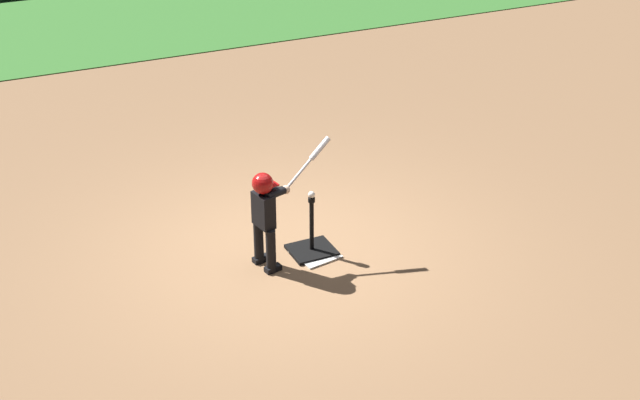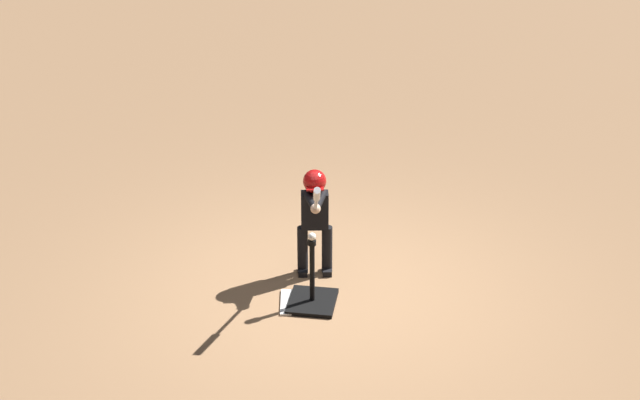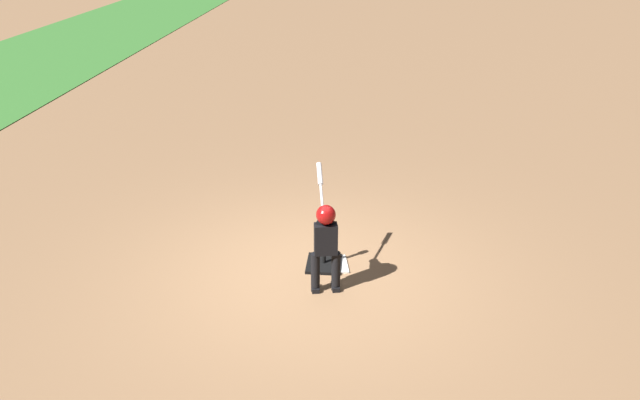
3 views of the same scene
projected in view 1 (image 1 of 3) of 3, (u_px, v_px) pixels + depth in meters
The scene contains 6 objects.
ground_plane at pixel (289, 250), 9.92m from camera, with size 90.00×90.00×0.00m, color #99704C.
grass_outfield_strip at pixel (95, 22), 17.71m from camera, with size 56.00×5.47×0.02m, color #3D7F33.
home_plate at pixel (315, 254), 9.82m from camera, with size 0.44×0.44×0.02m, color white.
batting_tee at pixel (312, 246), 9.85m from camera, with size 0.49×0.44×0.68m.
batter_child at pixel (267, 207), 9.30m from camera, with size 0.96×0.37×1.32m.
baseball at pixel (312, 195), 9.55m from camera, with size 0.07×0.07×0.07m, color white.
Camera 1 is at (-3.32, -7.86, 5.11)m, focal length 50.00 mm.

